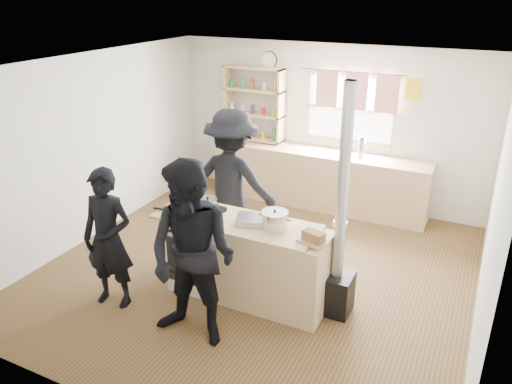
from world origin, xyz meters
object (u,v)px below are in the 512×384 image
(person_far, at_px, (232,182))
(person_near_left, at_px, (108,239))
(cooking_island, at_px, (248,260))
(person_near_right, at_px, (193,256))
(stockpot_counter, at_px, (275,220))
(flue_heater, at_px, (338,258))
(thermos, at_px, (361,148))
(bread_board, at_px, (313,238))
(stockpot_stove, at_px, (208,205))
(roast_tray, at_px, (252,220))
(skillet_greens, at_px, (180,212))

(person_far, bearing_deg, person_near_left, 68.61)
(cooking_island, distance_m, person_far, 1.26)
(person_near_right, bearing_deg, person_far, 107.25)
(stockpot_counter, distance_m, flue_heater, 0.77)
(thermos, distance_m, bread_board, 2.89)
(stockpot_stove, relative_size, person_far, 0.11)
(thermos, bearing_deg, roast_tray, -99.17)
(person_far, bearing_deg, flue_heater, 153.72)
(bread_board, bearing_deg, flue_heater, 56.45)
(flue_heater, bearing_deg, roast_tray, -170.62)
(skillet_greens, height_order, person_near_left, person_near_left)
(bread_board, height_order, person_near_left, person_near_left)
(thermos, bearing_deg, skillet_greens, -113.63)
(cooking_island, relative_size, person_far, 1.04)
(skillet_greens, distance_m, bread_board, 1.56)
(person_near_right, bearing_deg, stockpot_stove, 113.20)
(stockpot_stove, relative_size, person_near_left, 0.13)
(person_near_right, bearing_deg, skillet_greens, 131.01)
(stockpot_counter, bearing_deg, person_far, 137.55)
(thermos, relative_size, person_near_left, 0.19)
(person_near_left, distance_m, person_near_right, 1.17)
(roast_tray, bearing_deg, person_near_right, -102.16)
(thermos, height_order, person_near_left, person_near_left)
(stockpot_stove, bearing_deg, thermos, 68.94)
(skillet_greens, relative_size, stockpot_stove, 1.61)
(cooking_island, height_order, person_far, person_far)
(roast_tray, height_order, bread_board, bread_board)
(thermos, distance_m, cooking_island, 2.87)
(stockpot_stove, xyz_separation_m, stockpot_counter, (0.85, -0.06, 0.02))
(cooking_island, height_order, bread_board, bread_board)
(bread_board, bearing_deg, person_near_right, -140.68)
(roast_tray, bearing_deg, person_near_left, -150.47)
(cooking_island, xyz_separation_m, stockpot_counter, (0.31, 0.02, 0.56))
(skillet_greens, distance_m, stockpot_stove, 0.32)
(flue_heater, relative_size, person_far, 1.32)
(skillet_greens, relative_size, roast_tray, 0.84)
(skillet_greens, bearing_deg, stockpot_stove, 42.05)
(thermos, distance_m, skillet_greens, 3.17)
(cooking_island, bearing_deg, flue_heater, 10.06)
(thermos, distance_m, person_near_right, 3.69)
(thermos, relative_size, stockpot_counter, 1.06)
(stockpot_stove, relative_size, person_near_right, 0.11)
(stockpot_stove, bearing_deg, stockpot_counter, -4.34)
(person_near_left, bearing_deg, roast_tray, 20.18)
(stockpot_counter, relative_size, person_near_right, 0.15)
(cooking_island, relative_size, roast_tray, 4.84)
(roast_tray, bearing_deg, stockpot_counter, -1.04)
(stockpot_stove, xyz_separation_m, bread_board, (1.33, -0.19, -0.03))
(thermos, xyz_separation_m, flue_heater, (0.48, -2.60, -0.39))
(cooking_island, distance_m, stockpot_stove, 0.77)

